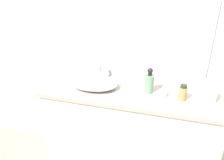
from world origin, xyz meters
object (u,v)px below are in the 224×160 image
Objects in this scene: soap_dispenser at (149,82)px; candle_jar at (164,94)px; sink_basin at (94,83)px; lotion_bottle at (183,93)px; tissue_box at (206,90)px.

candle_jar is at bearing -17.37° from soap_dispenser.
lotion_bottle reaches higher than sink_basin.
tissue_box reaches higher than candle_jar.
candle_jar is (0.12, -0.04, -0.06)m from soap_dispenser.
soap_dispenser is 0.14m from candle_jar.
lotion_bottle is at bearing -160.94° from tissue_box.
tissue_box is at bearing 19.06° from lotion_bottle.
soap_dispenser is (0.45, 0.04, 0.04)m from sink_basin.
sink_basin is at bearing -175.45° from soap_dispenser.
soap_dispenser is 0.41m from tissue_box.
tissue_box is 3.95× the size of candle_jar.
sink_basin reaches higher than candle_jar.
lotion_bottle is (0.70, -0.02, 0.02)m from sink_basin.
sink_basin is 0.86m from tissue_box.
candle_jar is (-0.29, -0.04, -0.05)m from tissue_box.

